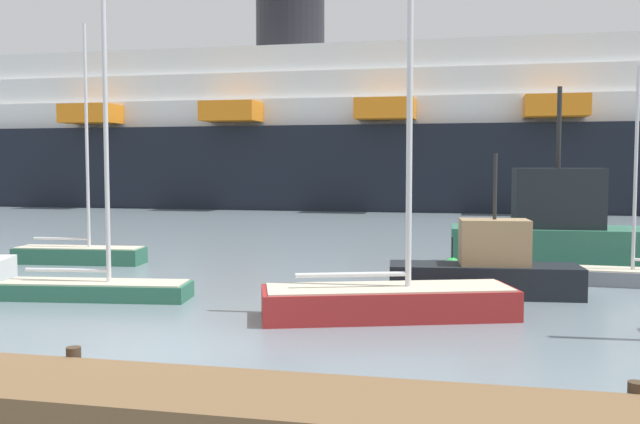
{
  "coord_description": "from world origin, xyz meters",
  "views": [
    {
      "loc": [
        6.37,
        -13.02,
        3.81
      ],
      "look_at": [
        0.0,
        16.15,
        1.77
      ],
      "focal_mm": 39.34,
      "sensor_mm": 36.0,
      "label": 1
    }
  ],
  "objects_px": {
    "sailboat_1": "(95,282)",
    "fishing_boat_0": "(487,269)",
    "sailboat_2": "(389,297)",
    "fishing_boat_2": "(565,233)",
    "channel_buoy_1": "(452,266)",
    "cruise_ship": "(541,135)",
    "sailboat_4": "(80,252)"
  },
  "relations": [
    {
      "from": "sailboat_1",
      "to": "fishing_boat_0",
      "type": "distance_m",
      "value": 11.23
    },
    {
      "from": "sailboat_2",
      "to": "fishing_boat_2",
      "type": "distance_m",
      "value": 11.2
    },
    {
      "from": "channel_buoy_1",
      "to": "cruise_ship",
      "type": "height_order",
      "value": "cruise_ship"
    },
    {
      "from": "sailboat_2",
      "to": "channel_buoy_1",
      "type": "height_order",
      "value": "sailboat_2"
    },
    {
      "from": "sailboat_4",
      "to": "channel_buoy_1",
      "type": "relative_size",
      "value": 6.92
    },
    {
      "from": "sailboat_4",
      "to": "cruise_ship",
      "type": "distance_m",
      "value": 45.34
    },
    {
      "from": "sailboat_1",
      "to": "channel_buoy_1",
      "type": "height_order",
      "value": "sailboat_1"
    },
    {
      "from": "sailboat_1",
      "to": "sailboat_4",
      "type": "height_order",
      "value": "sailboat_1"
    },
    {
      "from": "channel_buoy_1",
      "to": "cruise_ship",
      "type": "bearing_deg",
      "value": 80.88
    },
    {
      "from": "sailboat_1",
      "to": "sailboat_4",
      "type": "xyz_separation_m",
      "value": [
        -4.3,
        6.31,
        -0.01
      ]
    },
    {
      "from": "sailboat_4",
      "to": "cruise_ship",
      "type": "height_order",
      "value": "cruise_ship"
    },
    {
      "from": "sailboat_4",
      "to": "channel_buoy_1",
      "type": "height_order",
      "value": "sailboat_4"
    },
    {
      "from": "sailboat_1",
      "to": "sailboat_4",
      "type": "relative_size",
      "value": 1.11
    },
    {
      "from": "sailboat_4",
      "to": "channel_buoy_1",
      "type": "xyz_separation_m",
      "value": [
        14.08,
        0.24,
        -0.15
      ]
    },
    {
      "from": "sailboat_1",
      "to": "fishing_boat_2",
      "type": "distance_m",
      "value": 16.55
    },
    {
      "from": "sailboat_2",
      "to": "fishing_boat_2",
      "type": "relative_size",
      "value": 1.19
    },
    {
      "from": "sailboat_1",
      "to": "channel_buoy_1",
      "type": "bearing_deg",
      "value": 26.51
    },
    {
      "from": "sailboat_1",
      "to": "fishing_boat_0",
      "type": "height_order",
      "value": "sailboat_1"
    },
    {
      "from": "fishing_boat_2",
      "to": "cruise_ship",
      "type": "xyz_separation_m",
      "value": [
        2.38,
        37.2,
        5.09
      ]
    },
    {
      "from": "sailboat_4",
      "to": "fishing_boat_2",
      "type": "height_order",
      "value": "sailboat_4"
    },
    {
      "from": "sailboat_1",
      "to": "sailboat_2",
      "type": "bearing_deg",
      "value": -11.85
    },
    {
      "from": "fishing_boat_2",
      "to": "channel_buoy_1",
      "type": "distance_m",
      "value": 4.87
    },
    {
      "from": "channel_buoy_1",
      "to": "cruise_ship",
      "type": "distance_m",
      "value": 40.75
    },
    {
      "from": "sailboat_4",
      "to": "sailboat_2",
      "type": "bearing_deg",
      "value": -33.99
    },
    {
      "from": "sailboat_2",
      "to": "sailboat_1",
      "type": "bearing_deg",
      "value": 157.29
    },
    {
      "from": "sailboat_2",
      "to": "cruise_ship",
      "type": "relative_size",
      "value": 0.08
    },
    {
      "from": "sailboat_2",
      "to": "cruise_ship",
      "type": "height_order",
      "value": "cruise_ship"
    },
    {
      "from": "sailboat_2",
      "to": "fishing_boat_0",
      "type": "distance_m",
      "value": 4.25
    },
    {
      "from": "sailboat_1",
      "to": "sailboat_2",
      "type": "distance_m",
      "value": 8.46
    },
    {
      "from": "fishing_boat_2",
      "to": "channel_buoy_1",
      "type": "relative_size",
      "value": 6.51
    },
    {
      "from": "channel_buoy_1",
      "to": "sailboat_4",
      "type": "bearing_deg",
      "value": -179.04
    },
    {
      "from": "fishing_boat_0",
      "to": "cruise_ship",
      "type": "height_order",
      "value": "cruise_ship"
    }
  ]
}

